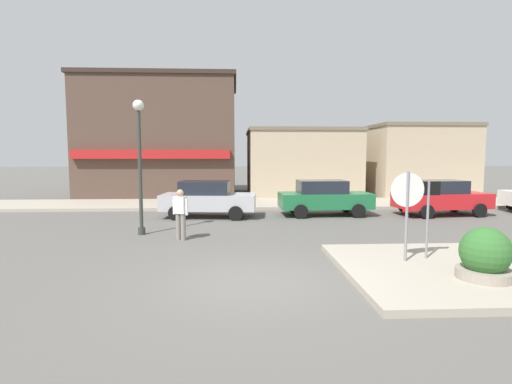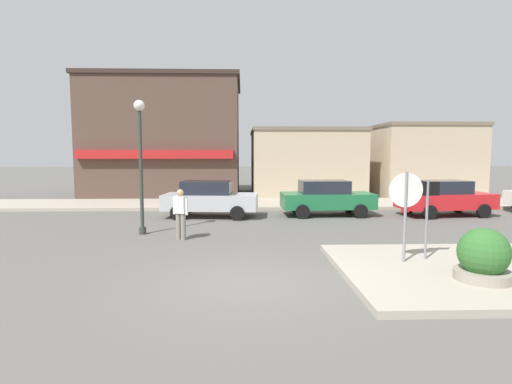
{
  "view_description": "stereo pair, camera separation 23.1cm",
  "coord_description": "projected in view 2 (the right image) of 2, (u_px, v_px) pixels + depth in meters",
  "views": [
    {
      "loc": [
        -0.36,
        -8.21,
        2.71
      ],
      "look_at": [
        0.3,
        4.5,
        1.5
      ],
      "focal_mm": 28.0,
      "sensor_mm": 36.0,
      "label": 1
    },
    {
      "loc": [
        -0.13,
        -8.22,
        2.71
      ],
      "look_at": [
        0.3,
        4.5,
        1.5
      ],
      "focal_mm": 28.0,
      "sensor_mm": 36.0,
      "label": 2
    }
  ],
  "objects": [
    {
      "name": "building_storefront_left_near",
      "position": [
        303.0,
        162.0,
        26.73
      ],
      "size": [
        6.9,
        7.4,
        4.3
      ],
      "color": "tan",
      "rests_on": "ground"
    },
    {
      "name": "sidewalk_corner",
      "position": [
        481.0,
        271.0,
        9.02
      ],
      "size": [
        6.4,
        4.8,
        0.15
      ],
      "primitive_type": "cube",
      "color": "#A89E8C",
      "rests_on": "ground"
    },
    {
      "name": "stop_sign",
      "position": [
        405.0,
        205.0,
        9.41
      ],
      "size": [
        0.82,
        0.07,
        2.3
      ],
      "color": "gray",
      "rests_on": "ground"
    },
    {
      "name": "one_way_sign",
      "position": [
        427.0,
        211.0,
        9.68
      ],
      "size": [
        0.6,
        0.06,
        2.1
      ],
      "color": "gray",
      "rests_on": "ground"
    },
    {
      "name": "pedestrian_crossing_near",
      "position": [
        181.0,
        213.0,
        12.59
      ],
      "size": [
        0.54,
        0.35,
        1.61
      ],
      "color": "gray",
      "rests_on": "ground"
    },
    {
      "name": "planter",
      "position": [
        483.0,
        260.0,
        8.11
      ],
      "size": [
        1.1,
        1.1,
        1.23
      ],
      "color": "gray",
      "rests_on": "ground"
    },
    {
      "name": "parked_car_third",
      "position": [
        444.0,
        197.0,
        17.54
      ],
      "size": [
        4.17,
        2.22,
        1.56
      ],
      "color": "red",
      "rests_on": "ground"
    },
    {
      "name": "parked_car_nearest",
      "position": [
        210.0,
        198.0,
        17.17
      ],
      "size": [
        4.14,
        2.15,
        1.56
      ],
      "color": "#B7B7BC",
      "rests_on": "ground"
    },
    {
      "name": "building_storefront_left_mid",
      "position": [
        416.0,
        161.0,
        26.27
      ],
      "size": [
        5.98,
        6.76,
        4.56
      ],
      "color": "tan",
      "rests_on": "ground"
    },
    {
      "name": "building_corner_shop",
      "position": [
        167.0,
        139.0,
        26.31
      ],
      "size": [
        9.62,
        7.8,
        7.46
      ],
      "color": "brown",
      "rests_on": "ground"
    },
    {
      "name": "ground_plane",
      "position": [
        249.0,
        283.0,
        8.44
      ],
      "size": [
        160.0,
        160.0,
        0.0
      ],
      "primitive_type": "plane",
      "color": "#5B5954"
    },
    {
      "name": "kerb_far",
      "position": [
        245.0,
        204.0,
        21.19
      ],
      "size": [
        80.0,
        4.0,
        0.15
      ],
      "primitive_type": "cube",
      "color": "#A89E8C",
      "rests_on": "ground"
    },
    {
      "name": "lamp_post",
      "position": [
        140.0,
        147.0,
        13.28
      ],
      "size": [
        0.36,
        0.36,
        4.54
      ],
      "color": "#333833",
      "rests_on": "ground"
    },
    {
      "name": "parked_car_second",
      "position": [
        326.0,
        197.0,
        17.62
      ],
      "size": [
        4.05,
        1.97,
        1.56
      ],
      "color": "#1E6B3D",
      "rests_on": "ground"
    }
  ]
}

